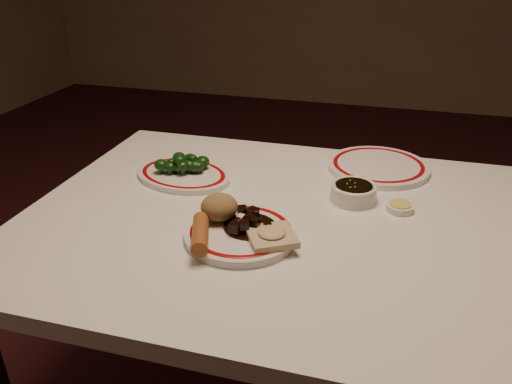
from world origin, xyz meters
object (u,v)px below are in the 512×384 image
object	(u,v)px
stirfry_heap	(248,223)
fried_wonton	(272,236)
main_plate	(241,233)
spring_roll	(200,234)
dining_table	(285,251)
broccoli_pile	(185,164)
rice_mound	(219,207)
broccoli_plate	(183,175)
soy_bowl	(353,193)

from	to	relation	value
stirfry_heap	fried_wonton	bearing A→B (deg)	-30.69
main_plate	spring_roll	distance (m)	0.09
dining_table	fried_wonton	world-z (taller)	fried_wonton
fried_wonton	broccoli_pile	bearing A→B (deg)	137.89
spring_roll	stirfry_heap	world-z (taller)	spring_roll
rice_mound	broccoli_pile	world-z (taller)	rice_mound
dining_table	fried_wonton	distance (m)	0.18
fried_wonton	broccoli_pile	world-z (taller)	broccoli_pile
dining_table	broccoli_plate	bearing A→B (deg)	156.38
dining_table	spring_roll	distance (m)	0.26
broccoli_pile	soy_bowl	xyz separation A→B (m)	(0.45, -0.02, -0.02)
main_plate	spring_roll	size ratio (longest dim) A/B	2.49
rice_mound	soy_bowl	size ratio (longest dim) A/B	0.75
spring_roll	broccoli_pile	xyz separation A→B (m)	(-0.17, 0.32, 0.00)
spring_roll	broccoli_plate	size ratio (longest dim) A/B	0.40
stirfry_heap	broccoli_pile	distance (m)	0.34
stirfry_heap	broccoli_pile	bearing A→B (deg)	135.54
main_plate	spring_roll	bearing A→B (deg)	-136.81
fried_wonton	broccoli_plate	world-z (taller)	fried_wonton
spring_roll	broccoli_pile	bearing A→B (deg)	98.48
rice_mound	broccoli_plate	size ratio (longest dim) A/B	0.26
rice_mound	soy_bowl	world-z (taller)	rice_mound
dining_table	broccoli_plate	distance (m)	0.35
spring_roll	fried_wonton	size ratio (longest dim) A/B	0.97
dining_table	fried_wonton	size ratio (longest dim) A/B	9.45
dining_table	broccoli_pile	size ratio (longest dim) A/B	9.08
stirfry_heap	rice_mound	bearing A→B (deg)	165.38
spring_roll	stirfry_heap	bearing A→B (deg)	25.61
dining_table	broccoli_plate	xyz separation A→B (m)	(-0.31, 0.14, 0.10)
broccoli_plate	rice_mound	bearing A→B (deg)	-50.46
rice_mound	soy_bowl	distance (m)	0.34
stirfry_heap	broccoli_pile	world-z (taller)	broccoli_pile
fried_wonton	stirfry_heap	xyz separation A→B (m)	(-0.06, 0.04, 0.00)
broccoli_plate	soy_bowl	bearing A→B (deg)	-1.49
main_plate	spring_roll	world-z (taller)	spring_roll
dining_table	stirfry_heap	bearing A→B (deg)	-122.78
broccoli_plate	broccoli_pile	size ratio (longest dim) A/B	2.35
main_plate	stirfry_heap	world-z (taller)	stirfry_heap
spring_roll	soy_bowl	bearing A→B (deg)	27.60
main_plate	broccoli_plate	bearing A→B (deg)	133.62
fried_wonton	dining_table	bearing A→B (deg)	89.31
soy_bowl	main_plate	bearing A→B (deg)	-132.09
fried_wonton	stirfry_heap	size ratio (longest dim) A/B	1.13
fried_wonton	stirfry_heap	distance (m)	0.07
spring_roll	broccoli_plate	world-z (taller)	spring_roll
main_plate	stirfry_heap	size ratio (longest dim) A/B	2.74
main_plate	soy_bowl	bearing A→B (deg)	47.91
dining_table	rice_mound	world-z (taller)	rice_mound
spring_roll	stirfry_heap	xyz separation A→B (m)	(0.08, 0.08, -0.01)
soy_bowl	broccoli_plate	bearing A→B (deg)	178.51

